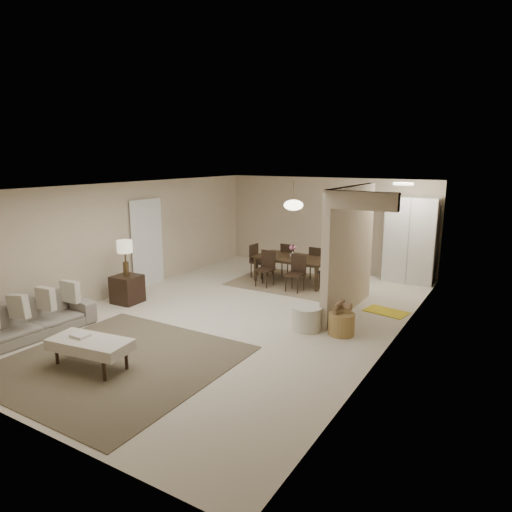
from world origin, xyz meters
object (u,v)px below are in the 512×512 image
Objects in this scene: pantry_cabinet at (411,240)px; sofa at (31,319)px; ottoman_bench at (90,345)px; side_table at (127,289)px; dining_table at (292,270)px; wicker_basket at (341,324)px; round_pouf at (307,318)px.

pantry_cabinet is 8.48m from sofa.
sofa reaches higher than ottoman_bench.
side_table is (0.05, 2.18, -0.01)m from sofa.
pantry_cabinet is 7.85m from ottoman_bench.
side_table is 0.32× the size of dining_table.
side_table is at bearing -124.08° from dining_table.
pantry_cabinet is 1.63× the size of ottoman_bench.
sofa is 1.62× the size of ottoman_bench.
wicker_basket is 3.41m from dining_table.
sofa is 1.91m from ottoman_bench.
round_pouf is 0.63m from wicker_basket.
wicker_basket is (-0.20, -4.15, -0.86)m from pantry_cabinet.
ottoman_bench is 2.18× the size of side_table.
ottoman_bench is 3.66m from round_pouf.
pantry_cabinet is 3.56× the size of side_table.
round_pouf is (-0.82, -4.25, -0.84)m from pantry_cabinet.
round_pouf is at bearing -170.84° from wicker_basket.
round_pouf is (2.09, 3.00, -0.14)m from ottoman_bench.
sofa is at bearing -145.83° from round_pouf.
side_table reaches higher than ottoman_bench.
wicker_basket is at bearing -47.16° from dining_table.
side_table is at bearing 2.30° from sofa.
pantry_cabinet reaches higher than ottoman_bench.
round_pouf is at bearing 47.05° from ottoman_bench.
ottoman_bench is (1.89, -0.30, 0.05)m from sofa.
sofa is at bearing -111.91° from dining_table.
side_table is at bearing -172.39° from round_pouf.
ottoman_bench is at bearing -111.88° from pantry_cabinet.
pantry_cabinet is 4.24m from wicker_basket.
sofa is 4.58× the size of wicker_basket.
ottoman_bench is at bearing -53.43° from side_table.
dining_table is (-2.43, -1.58, -0.73)m from pantry_cabinet.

